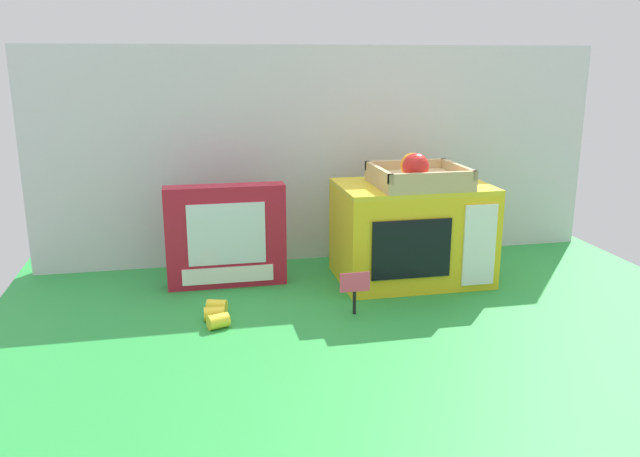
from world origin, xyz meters
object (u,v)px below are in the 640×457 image
(food_groups_crate, at_px, (417,176))
(cookie_set_box, at_px, (226,236))
(price_sign, at_px, (355,287))
(loose_toy_banana, at_px, (217,314))
(toy_microwave, at_px, (412,232))

(food_groups_crate, xyz_separation_m, cookie_set_box, (-0.48, 0.09, -0.15))
(cookie_set_box, bearing_deg, price_sign, -43.75)
(cookie_set_box, relative_size, price_sign, 3.02)
(price_sign, distance_m, loose_toy_banana, 0.32)
(cookie_set_box, bearing_deg, toy_microwave, -6.11)
(cookie_set_box, distance_m, loose_toy_banana, 0.26)
(food_groups_crate, bearing_deg, toy_microwave, 85.07)
(price_sign, relative_size, loose_toy_banana, 0.76)
(toy_microwave, xyz_separation_m, price_sign, (-0.21, -0.21, -0.06))
(food_groups_crate, relative_size, loose_toy_banana, 1.69)
(loose_toy_banana, bearing_deg, food_groups_crate, 15.80)
(food_groups_crate, distance_m, loose_toy_banana, 0.60)
(toy_microwave, distance_m, price_sign, 0.30)
(toy_microwave, height_order, loose_toy_banana, toy_microwave)
(food_groups_crate, bearing_deg, loose_toy_banana, -164.20)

